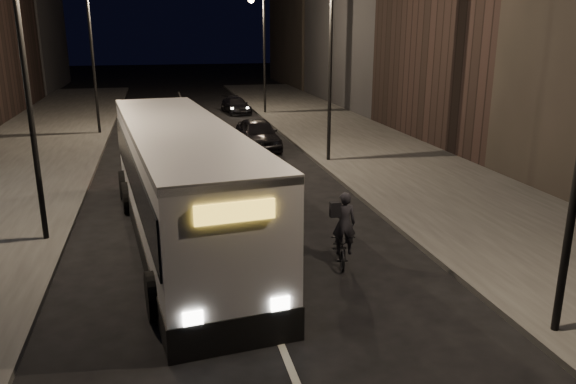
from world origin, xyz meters
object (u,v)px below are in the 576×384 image
streetlight_right_mid (325,46)px  streetlight_right_far (261,40)px  car_near (258,134)px  car_far (236,105)px  city_bus (181,179)px  car_mid (153,121)px  streetlight_left_near (34,58)px  streetlight_left_far (96,42)px  cyclist_on_bicycle (342,240)px

streetlight_right_mid → streetlight_right_far: bearing=90.0°
streetlight_right_far → car_near: streetlight_right_far is taller
car_near → car_far: size_ratio=1.16×
city_bus → car_mid: city_bus is taller
streetlight_left_near → city_bus: bearing=-10.1°
streetlight_left_near → car_mid: streetlight_left_near is taller
streetlight_left_far → city_bus: (3.73, -18.66, -3.45)m
cyclist_on_bicycle → car_mid: (-4.91, 21.23, 0.10)m
streetlight_right_mid → cyclist_on_bicycle: bearing=-104.1°
streetlight_left_far → streetlight_left_near: bearing=-90.0°
city_bus → car_far: city_bus is taller
car_near → streetlight_left_near: bearing=-126.8°
streetlight_right_far → city_bus: streetlight_right_far is taller
car_near → car_far: (0.65, 13.00, -0.21)m
car_mid → car_far: car_mid is taller
streetlight_right_far → car_mid: 10.93m
streetlight_right_far → streetlight_right_mid: bearing=-90.0°
city_bus → cyclist_on_bicycle: 5.07m
car_near → car_mid: car_mid is taller
cyclist_on_bicycle → car_near: (0.47, 15.50, 0.10)m
cyclist_on_bicycle → streetlight_left_far: bearing=122.2°
car_near → car_mid: (-5.38, 5.73, 0.01)m
streetlight_left_far → cyclist_on_bicycle: streetlight_left_far is taller
car_near → streetlight_right_mid: bearing=-62.1°
streetlight_left_near → streetlight_left_far: size_ratio=1.00×
streetlight_left_near → streetlight_left_far: (0.00, 18.00, 0.00)m
streetlight_right_mid → streetlight_left_far: same height
streetlight_right_far → streetlight_left_far: same height
streetlight_left_near → city_bus: streetlight_left_near is taller
car_far → streetlight_right_far: bearing=-39.2°
cyclist_on_bicycle → car_mid: size_ratio=0.43×
car_far → cyclist_on_bicycle: bearing=-99.5°
streetlight_left_far → cyclist_on_bicycle: (7.80, -21.42, -4.67)m
car_far → car_near: bearing=-100.1°
cyclist_on_bicycle → car_far: size_ratio=0.52×
streetlight_right_mid → streetlight_left_near: 13.33m
streetlight_right_mid → car_mid: 13.32m
car_far → city_bus: bearing=-108.6°
streetlight_right_far → car_far: (-1.73, 1.08, -4.78)m
streetlight_left_far → car_mid: (2.90, -0.19, -4.57)m
city_bus → streetlight_right_mid: bearing=44.9°
streetlight_left_far → car_far: 12.36m
car_mid → cyclist_on_bicycle: bearing=97.2°
cyclist_on_bicycle → car_far: 28.52m
cyclist_on_bicycle → car_far: bearing=99.9°
car_far → streetlight_left_far: bearing=-148.8°
streetlight_right_mid → car_far: (-1.73, 17.08, -4.78)m
city_bus → car_mid: (-0.83, 18.47, -1.12)m
car_far → streetlight_right_mid: bearing=-91.4°
streetlight_right_far → car_near: (-2.39, -11.92, -4.58)m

